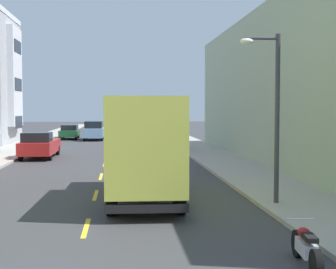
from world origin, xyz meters
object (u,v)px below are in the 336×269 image
(parked_pickup_red, at_px, (40,145))
(parked_motorcycle, at_px, (306,248))
(delivery_box_truck, at_px, (144,144))
(parked_sedan_silver, at_px, (166,142))
(parked_sedan_burgundy, at_px, (149,130))
(parked_wagon_forest, at_px, (70,131))
(parked_hatchback_orange, at_px, (148,128))
(moving_sky_sedan, at_px, (94,130))
(street_lamp, at_px, (272,103))

(parked_pickup_red, relative_size, parked_motorcycle, 2.59)
(delivery_box_truck, distance_m, parked_motorcycle, 8.25)
(parked_sedan_silver, height_order, parked_motorcycle, parked_sedan_silver)
(delivery_box_truck, relative_size, parked_pickup_red, 1.44)
(delivery_box_truck, bearing_deg, parked_sedan_burgundy, 86.40)
(parked_wagon_forest, bearing_deg, delivery_box_truck, -79.84)
(parked_wagon_forest, distance_m, parked_hatchback_orange, 12.80)
(parked_wagon_forest, xyz_separation_m, parked_hatchback_orange, (8.85, 9.24, -0.05))
(parked_wagon_forest, xyz_separation_m, parked_pickup_red, (0.09, -19.51, 0.02))
(parked_pickup_red, bearing_deg, parked_sedan_burgundy, 69.70)
(delivery_box_truck, relative_size, parked_motorcycle, 3.72)
(delivery_box_truck, bearing_deg, parked_hatchback_orange, 86.61)
(delivery_box_truck, height_order, parked_pickup_red, delivery_box_truck)
(parked_pickup_red, distance_m, parked_motorcycle, 24.58)
(delivery_box_truck, distance_m, parked_pickup_red, 16.53)
(parked_hatchback_orange, bearing_deg, moving_sky_sedan, -119.03)
(parked_sedan_silver, bearing_deg, parked_pickup_red, -157.04)
(parked_hatchback_orange, bearing_deg, parked_motorcycle, -89.61)
(street_lamp, height_order, moving_sky_sedan, street_lamp)
(parked_sedan_burgundy, relative_size, moving_sky_sedan, 0.94)
(street_lamp, relative_size, moving_sky_sedan, 1.16)
(parked_wagon_forest, bearing_deg, parked_pickup_red, -89.72)
(delivery_box_truck, height_order, moving_sky_sedan, delivery_box_truck)
(parked_hatchback_orange, xyz_separation_m, moving_sky_sedan, (-6.20, -11.17, 0.23))
(parked_sedan_burgundy, bearing_deg, street_lamp, -87.54)
(parked_wagon_forest, height_order, parked_sedan_silver, parked_wagon_forest)
(parked_pickup_red, bearing_deg, delivery_box_truck, -68.12)
(street_lamp, height_order, parked_wagon_forest, street_lamp)
(parked_pickup_red, xyz_separation_m, parked_motorcycle, (9.10, -22.83, -0.42))
(parked_pickup_red, bearing_deg, parked_hatchback_orange, 73.07)
(parked_sedan_silver, xyz_separation_m, parked_hatchback_orange, (0.09, 25.08, 0.01))
(street_lamp, relative_size, delivery_box_truck, 0.73)
(moving_sky_sedan, bearing_deg, parked_hatchback_orange, 60.97)
(street_lamp, relative_size, parked_sedan_silver, 1.23)
(parked_sedan_silver, height_order, parked_sedan_burgundy, same)
(parked_wagon_forest, height_order, parked_motorcycle, parked_wagon_forest)
(parked_wagon_forest, relative_size, parked_pickup_red, 0.89)
(parked_sedan_silver, bearing_deg, parked_wagon_forest, 118.93)
(parked_motorcycle, bearing_deg, parked_hatchback_orange, 90.39)
(parked_wagon_forest, height_order, parked_pickup_red, parked_pickup_red)
(delivery_box_truck, xyz_separation_m, parked_sedan_burgundy, (2.42, 38.44, -1.27))
(delivery_box_truck, relative_size, moving_sky_sedan, 1.59)
(parked_hatchback_orange, xyz_separation_m, parked_motorcycle, (0.35, -51.58, -0.35))
(street_lamp, bearing_deg, parked_sedan_burgundy, 92.46)
(delivery_box_truck, distance_m, parked_hatchback_orange, 44.15)
(delivery_box_truck, relative_size, parked_hatchback_orange, 1.90)
(street_lamp, distance_m, parked_wagon_forest, 37.84)
(parked_wagon_forest, relative_size, parked_hatchback_orange, 1.18)
(moving_sky_sedan, bearing_deg, parked_sedan_burgundy, 42.74)
(delivery_box_truck, xyz_separation_m, parked_motorcycle, (2.96, -7.53, -1.61))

